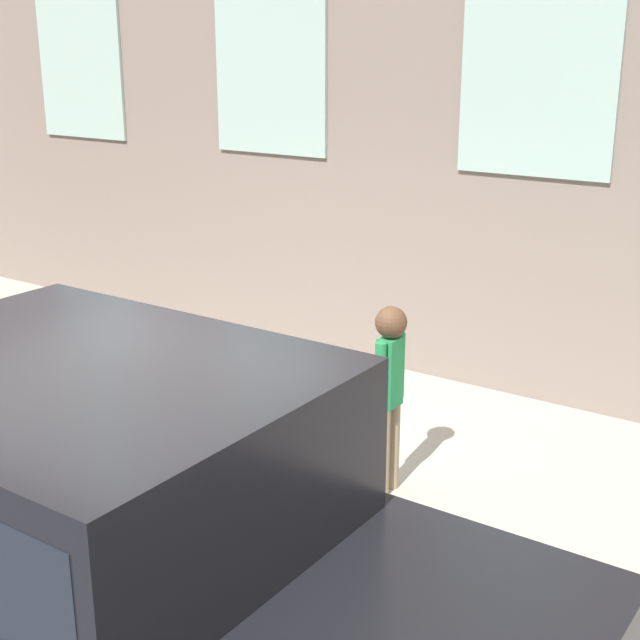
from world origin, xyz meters
The scene contains 5 objects.
ground_plane centered at (0.00, 0.00, 0.00)m, with size 80.00×80.00×0.00m, color #47474C.
sidewalk centered at (1.60, 0.00, 0.07)m, with size 3.20×60.00×0.15m.
fire_hydrant centered at (0.59, -0.49, 0.58)m, with size 0.30×0.42×0.84m.
person centered at (1.07, -1.27, 0.94)m, with size 0.32×0.21×1.31m.
parked_car_charcoal_near centered at (-1.31, -1.01, 0.97)m, with size 1.98×4.66×1.74m.
Camera 1 is at (-3.69, -4.00, 3.09)m, focal length 50.00 mm.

